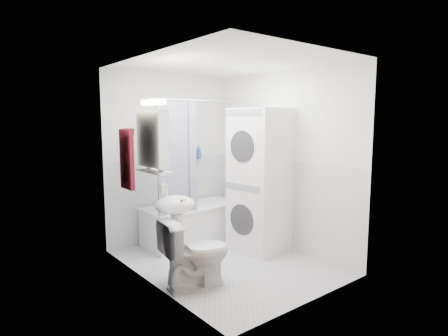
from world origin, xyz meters
TOP-DOWN VIEW (x-y plane):
  - floor at (0.00, 0.00)m, footprint 2.60×2.60m
  - room_walls at (0.00, 0.00)m, footprint 2.60×2.60m
  - wainscot at (0.00, 0.29)m, footprint 1.98×2.58m
  - door at (-0.95, -0.55)m, footprint 0.05×2.00m
  - bathtub at (0.13, 0.92)m, footprint 1.40×0.66m
  - tub_spout at (0.33, 1.25)m, footprint 0.04×0.12m
  - curtain_rod at (0.13, 0.65)m, footprint 1.58×0.02m
  - shower_curtain at (-0.28, 0.65)m, footprint 0.55×0.02m
  - sink at (-0.75, -0.09)m, footprint 0.44×0.37m
  - medicine_cabinet at (-0.90, 0.10)m, footprint 0.13×0.50m
  - shelf at (-0.89, 0.10)m, footprint 0.18×0.54m
  - shower_caddy at (0.38, 1.24)m, footprint 0.22×0.06m
  - towel at (-0.94, 0.69)m, footprint 0.07×0.30m
  - washer_dryer at (0.68, 0.09)m, footprint 0.74×0.73m
  - toilet at (-0.67, -0.34)m, footprint 0.80×0.53m
  - soap_pump at (-0.71, 0.25)m, footprint 0.08×0.17m
  - shelf_bottle at (-0.89, -0.05)m, footprint 0.07×0.18m
  - shelf_cup at (-0.89, 0.22)m, footprint 0.10×0.09m
  - shampoo_a at (0.35, 1.24)m, footprint 0.13×0.17m
  - shampoo_b at (0.47, 1.24)m, footprint 0.08×0.21m

SIDE VIEW (x-z plane):
  - floor at x=0.00m, z-range 0.00..0.00m
  - bathtub at x=0.13m, z-range 0.03..0.56m
  - toilet at x=-0.67m, z-range 0.00..0.72m
  - wainscot at x=0.00m, z-range -0.69..1.89m
  - sink at x=-0.75m, z-range 0.18..1.22m
  - tub_spout at x=0.33m, z-range 0.84..0.87m
  - soap_pump at x=-0.71m, z-range 0.91..0.99m
  - washer_dryer at x=0.68m, z-range 0.00..1.90m
  - door at x=-0.95m, z-range 0.00..2.00m
  - shower_caddy at x=0.38m, z-range 1.14..1.16m
  - shelf at x=-0.89m, z-range 1.19..1.21m
  - shampoo_b at x=0.47m, z-range 1.16..1.24m
  - shampoo_a at x=0.35m, z-range 1.16..1.29m
  - shelf_bottle at x=-0.89m, z-range 1.21..1.28m
  - shower_curtain at x=-0.28m, z-range 0.52..1.98m
  - shelf_cup at x=-0.89m, z-range 1.21..1.31m
  - towel at x=-0.94m, z-range 0.94..1.67m
  - room_walls at x=0.00m, z-range 0.19..2.79m
  - medicine_cabinet at x=-0.90m, z-range 1.21..1.92m
  - curtain_rod at x=0.13m, z-range 1.99..2.01m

